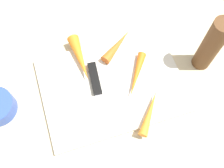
{
  "coord_description": "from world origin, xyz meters",
  "views": [
    {
      "loc": [
        0.08,
        0.26,
        0.62
      ],
      "look_at": [
        0.0,
        0.0,
        0.01
      ],
      "focal_mm": 41.67,
      "sensor_mm": 36.0,
      "label": 1
    }
  ],
  "objects": [
    {
      "name": "carrot_longest",
      "position": [
        0.06,
        -0.09,
        0.03
      ],
      "size": [
        0.04,
        0.13,
        0.03
      ],
      "primitive_type": "cone",
      "rotation": [
        0.0,
        1.57,
        1.62
      ],
      "color": "orange",
      "rests_on": "cutting_board"
    },
    {
      "name": "carrot_long",
      "position": [
        -0.07,
        0.0,
        0.02
      ],
      "size": [
        0.09,
        0.12,
        0.02
      ],
      "primitive_type": "cone",
      "rotation": [
        0.0,
        1.57,
        0.98
      ],
      "color": "orange",
      "rests_on": "cutting_board"
    },
    {
      "name": "knife",
      "position": [
        0.04,
        -0.01,
        0.02
      ],
      "size": [
        0.04,
        0.2,
        0.01
      ],
      "rotation": [
        0.0,
        0.0,
        1.48
      ],
      "color": "#B7B7BC",
      "rests_on": "cutting_board"
    },
    {
      "name": "cutting_board",
      "position": [
        0.0,
        0.0,
        0.01
      ],
      "size": [
        0.36,
        0.26,
        0.01
      ],
      "primitive_type": "cube",
      "color": "silver",
      "rests_on": "ground_plane"
    },
    {
      "name": "carrot_shortest",
      "position": [
        -0.05,
        -0.1,
        0.03
      ],
      "size": [
        0.11,
        0.09,
        0.03
      ],
      "primitive_type": "cone",
      "rotation": [
        0.0,
        1.57,
        3.79
      ],
      "color": "orange",
      "rests_on": "cutting_board"
    },
    {
      "name": "ground_plane",
      "position": [
        0.0,
        0.0,
        0.0
      ],
      "size": [
        1.4,
        1.4,
        0.0
      ],
      "primitive_type": "plane",
      "color": "#C6B793"
    },
    {
      "name": "pepper_grinder",
      "position": [
        -0.25,
        0.01,
        0.09
      ],
      "size": [
        0.05,
        0.05,
        0.17
      ],
      "primitive_type": "cylinder",
      "color": "brown",
      "rests_on": "ground_plane"
    },
    {
      "name": "carrot_short",
      "position": [
        -0.06,
        0.1,
        0.02
      ],
      "size": [
        0.09,
        0.11,
        0.02
      ],
      "primitive_type": "cone",
      "rotation": [
        0.0,
        1.57,
        4.06
      ],
      "color": "orange",
      "rests_on": "cutting_board"
    }
  ]
}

